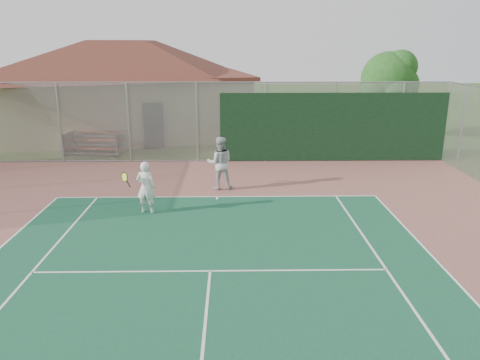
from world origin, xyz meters
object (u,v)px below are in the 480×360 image
(player_grey_back, at_px, (220,163))
(player_white_front, at_px, (146,188))
(bleachers, at_px, (96,142))
(clubhouse, at_px, (126,78))
(tree, at_px, (389,81))

(player_grey_back, bearing_deg, player_white_front, 45.19)
(bleachers, xyz_separation_m, player_white_front, (3.90, -8.43, 0.29))
(clubhouse, relative_size, tree, 3.32)
(player_white_front, bearing_deg, tree, -123.43)
(tree, bearing_deg, player_white_front, -133.23)
(clubhouse, bearing_deg, player_white_front, -85.73)
(player_white_front, xyz_separation_m, player_grey_back, (2.23, 2.51, 0.12))
(player_white_front, bearing_deg, clubhouse, -66.20)
(player_white_front, height_order, player_grey_back, player_grey_back)
(clubhouse, bearing_deg, player_grey_back, -73.04)
(bleachers, height_order, player_grey_back, player_grey_back)
(tree, relative_size, player_grey_back, 2.52)
(tree, height_order, player_white_front, tree)
(bleachers, distance_m, player_white_front, 9.29)
(bleachers, relative_size, player_grey_back, 1.50)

